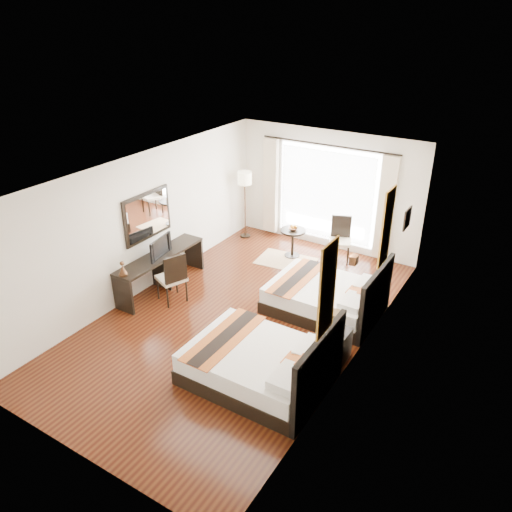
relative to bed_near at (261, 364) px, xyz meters
The scene contains 29 objects.
floor 1.81m from the bed_near, 134.24° to the left, with size 4.50×7.50×0.01m, color black.
ceiling 3.05m from the bed_near, 134.24° to the left, with size 4.50×7.50×0.02m, color white.
wall_headboard 1.95m from the bed_near, 51.86° to the left, with size 0.01×7.50×2.80m, color silver.
wall_desk 3.87m from the bed_near, 159.90° to the left, with size 0.01×7.50×2.80m, color silver.
wall_window 5.29m from the bed_near, 103.90° to the left, with size 4.50×0.01×2.80m, color silver.
wall_entry 2.97m from the bed_near, 116.72° to the right, with size 4.50×0.01×2.80m, color silver.
window_glass 5.25m from the bed_near, 103.94° to the left, with size 2.40×0.02×2.20m, color white.
sheer_curtain 5.20m from the bed_near, 104.11° to the left, with size 2.30×0.02×2.10m, color white.
drape_left 5.68m from the bed_near, 118.76° to the left, with size 0.35×0.14×2.35m, color beige.
drape_right 5.01m from the bed_near, 87.58° to the left, with size 0.35×0.14×2.35m, color beige.
art_panel_near 1.91m from the bed_near, ahead, with size 0.03×0.50×1.35m, color maroon.
art_panel_far 3.04m from the bed_near, 67.34° to the left, with size 0.03×0.50×1.35m, color maroon.
wall_sconce 2.13m from the bed_near, 47.46° to the left, with size 0.10×0.14×0.14m, color #452A18.
mirror_frame 3.93m from the bed_near, 158.07° to the left, with size 0.04×1.25×0.95m, color black.
mirror_glass 3.91m from the bed_near, 157.93° to the left, with size 0.01×1.12×0.82m, color white.
bed_near is the anchor object (origin of this frame).
bed_far 2.36m from the bed_near, 89.05° to the left, with size 2.04×1.59×1.15m.
nightstand 1.26m from the bed_near, 55.00° to the left, with size 0.47×0.58×0.56m, color black.
table_lamp 1.41m from the bed_near, 58.66° to the left, with size 0.23×0.23×0.36m.
vase 1.17m from the bed_near, 51.28° to the left, with size 0.14×0.14×0.15m, color black.
console_desk 3.52m from the bed_near, 156.67° to the left, with size 0.50×2.20×0.76m, color black.
television 3.54m from the bed_near, 157.35° to the left, with size 0.72×0.09×0.42m, color black.
bronze_figurine 3.31m from the bed_near, behind, with size 0.17×0.17×0.25m, color #452A18, non-canonical shape.
desk_chair 2.92m from the bed_near, 157.61° to the left, with size 0.64×0.64×1.06m.
floor_lamp 5.56m from the bed_near, 125.33° to the left, with size 0.34×0.34×1.69m.
side_table 4.39m from the bed_near, 111.64° to the left, with size 0.58×0.58×0.67m, color black.
fruit_bowl 4.39m from the bed_near, 111.57° to the left, with size 0.21×0.21×0.05m, color #4C371B.
window_chair 4.52m from the bed_near, 97.88° to the left, with size 0.62×0.62×1.02m.
jute_rug 4.12m from the bed_near, 113.15° to the left, with size 1.28×0.87×0.01m, color tan.
Camera 1 is at (4.36, -6.50, 5.23)m, focal length 35.00 mm.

